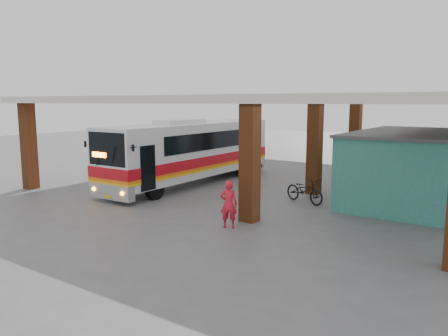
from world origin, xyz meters
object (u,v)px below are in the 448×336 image
Objects in this scene: coach_bus at (192,152)px; pedestrian at (229,204)px; red_chair at (357,182)px; motorcycle at (305,190)px.

pedestrian is at bearing -43.69° from coach_bus.
red_chair is at bearing -122.97° from pedestrian.
pedestrian is 9.64m from red_chair.
coach_bus reaches higher than motorcycle.
pedestrian is (-0.60, -5.11, 0.30)m from motorcycle.
coach_bus is 5.70× the size of motorcycle.
red_chair is at bearing 23.41° from coach_bus.
coach_bus is at bearing -66.91° from pedestrian.
motorcycle is at bearing -84.14° from red_chair.
pedestrian is 2.35× the size of red_chair.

